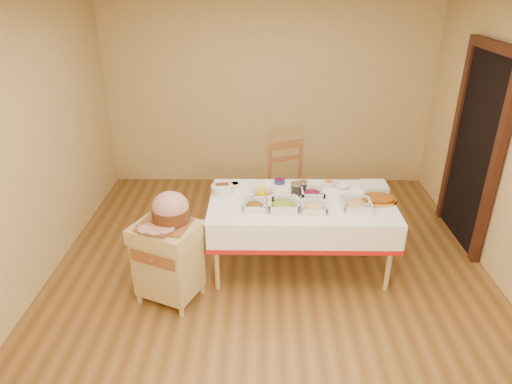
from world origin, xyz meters
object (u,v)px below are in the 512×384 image
brass_platter (378,199)px  ham_on_board (170,211)px  dining_table (301,215)px  bread_basket (222,189)px  preserve_jar_left (296,189)px  dining_chair (290,185)px  preserve_jar_right (303,187)px  plate_stack (375,187)px  mustard_bottle (262,193)px  butcher_cart (168,258)px

brass_platter → ham_on_board: bearing=-165.4°
dining_table → bread_basket: size_ratio=8.10×
preserve_jar_left → ham_on_board: bearing=-150.7°
dining_chair → preserve_jar_right: (0.09, -0.66, 0.28)m
bread_basket → plate_stack: 1.58m
dining_table → preserve_jar_left: 0.26m
dining_chair → preserve_jar_left: 0.80m
dining_table → mustard_bottle: bearing=179.8°
dining_chair → ham_on_board: ham_on_board is taller
ham_on_board → preserve_jar_left: (1.15, 0.65, -0.09)m
mustard_bottle → preserve_jar_right: bearing=25.8°
mustard_bottle → brass_platter: size_ratio=0.48×
ham_on_board → bread_basket: size_ratio=2.05×
dining_chair → bread_basket: bearing=-136.9°
butcher_cart → preserve_jar_right: bearing=31.0°
mustard_bottle → brass_platter: bearing=-0.9°
butcher_cart → mustard_bottle: (0.86, 0.57, 0.39)m
dining_chair → ham_on_board: (-1.15, -1.39, 0.38)m
ham_on_board → mustard_bottle: 0.97m
ham_on_board → preserve_jar_right: (1.24, 0.73, -0.10)m
brass_platter → butcher_cart: bearing=-164.7°
ham_on_board → plate_stack: (1.98, 0.77, -0.12)m
dining_chair → plate_stack: bearing=-36.8°
bread_basket → dining_table: bearing=-11.9°
preserve_jar_right → brass_platter: size_ratio=0.30×
preserve_jar_left → mustard_bottle: bearing=-160.8°
bread_basket → ham_on_board: bearing=-120.0°
bread_basket → brass_platter: 1.56m
dining_table → mustard_bottle: mustard_bottle is taller
preserve_jar_left → plate_stack: size_ratio=0.55×
ham_on_board → butcher_cart: bearing=-142.0°
dining_chair → plate_stack: size_ratio=4.19×
bread_basket → brass_platter: bread_basket is taller
butcher_cart → mustard_bottle: 1.10m
ham_on_board → brass_platter: size_ratio=1.23×
preserve_jar_right → mustard_bottle: 0.47m
dining_table → preserve_jar_left: size_ratio=13.47×
bread_basket → brass_platter: (1.55, -0.19, -0.02)m
butcher_cart → dining_chair: dining_chair is taller
ham_on_board → plate_stack: bearing=21.3°
ham_on_board → preserve_jar_left: 1.33m
dining_table → dining_chair: bearing=93.6°
butcher_cart → preserve_jar_left: size_ratio=5.80×
preserve_jar_right → plate_stack: 0.74m
plate_stack → brass_platter: plate_stack is taller
mustard_bottle → bread_basket: size_ratio=0.80×
butcher_cart → plate_stack: bearing=21.7°
dining_table → plate_stack: size_ratio=7.37×
bread_basket → plate_stack: size_ratio=0.91×
dining_table → preserve_jar_right: bearing=80.5°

